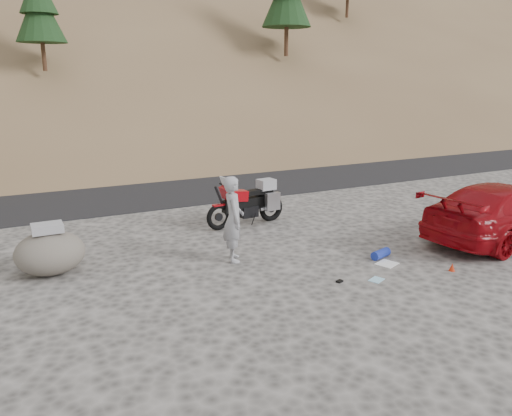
{
  "coord_description": "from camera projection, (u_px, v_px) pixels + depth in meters",
  "views": [
    {
      "loc": [
        -5.67,
        -9.01,
        3.93
      ],
      "look_at": [
        -0.71,
        1.01,
        1.0
      ],
      "focal_mm": 35.0,
      "sensor_mm": 36.0,
      "label": 1
    }
  ],
  "objects": [
    {
      "name": "ground",
      "position": [
        304.0,
        257.0,
        11.24
      ],
      "size": [
        140.0,
        140.0,
        0.0
      ],
      "primitive_type": "plane",
      "color": "#42403D",
      "rests_on": "ground"
    },
    {
      "name": "gear_funnel",
      "position": [
        452.0,
        267.0,
        10.44
      ],
      "size": [
        0.16,
        0.16,
        0.17
      ],
      "primitive_type": "cone",
      "rotation": [
        0.0,
        0.0,
        0.31
      ],
      "color": "#B3250B",
      "rests_on": "ground"
    },
    {
      "name": "road",
      "position": [
        180.0,
        184.0,
        19.04
      ],
      "size": [
        120.0,
        7.0,
        0.05
      ],
      "primitive_type": "cube",
      "color": "black",
      "rests_on": "ground"
    },
    {
      "name": "boulder",
      "position": [
        50.0,
        252.0,
        10.2
      ],
      "size": [
        1.59,
        1.42,
        1.08
      ],
      "rotation": [
        0.0,
        0.0,
        -0.19
      ],
      "color": "#544E48",
      "rests_on": "ground"
    },
    {
      "name": "gear_blue_mat",
      "position": [
        381.0,
        254.0,
        11.18
      ],
      "size": [
        0.55,
        0.35,
        0.2
      ],
      "primitive_type": "cylinder",
      "rotation": [
        0.0,
        1.57,
        0.3
      ],
      "color": "#192C9B",
      "rests_on": "ground"
    },
    {
      "name": "motorcycle",
      "position": [
        249.0,
        203.0,
        13.63
      ],
      "size": [
        2.42,
        0.87,
        1.44
      ],
      "rotation": [
        0.0,
        0.0,
        0.12
      ],
      "color": "black",
      "rests_on": "ground"
    },
    {
      "name": "gear_bottle",
      "position": [
        459.0,
        242.0,
        11.93
      ],
      "size": [
        0.1,
        0.1,
        0.22
      ],
      "primitive_type": "cylinder",
      "rotation": [
        0.0,
        0.0,
        -0.35
      ],
      "color": "#192C9B",
      "rests_on": "ground"
    },
    {
      "name": "gear_blue_cloth",
      "position": [
        377.0,
        280.0,
        9.98
      ],
      "size": [
        0.37,
        0.33,
        0.01
      ],
      "primitive_type": "cube",
      "rotation": [
        0.0,
        0.0,
        0.42
      ],
      "color": "#96CCE8",
      "rests_on": "ground"
    },
    {
      "name": "gear_glove_a",
      "position": [
        340.0,
        281.0,
        9.88
      ],
      "size": [
        0.15,
        0.13,
        0.04
      ],
      "primitive_type": "cube",
      "rotation": [
        0.0,
        0.0,
        0.29
      ],
      "color": "black",
      "rests_on": "ground"
    },
    {
      "name": "gear_white_cloth",
      "position": [
        387.0,
        264.0,
        10.85
      ],
      "size": [
        0.53,
        0.51,
        0.01
      ],
      "primitive_type": "cube",
      "rotation": [
        0.0,
        0.0,
        0.37
      ],
      "color": "white",
      "rests_on": "ground"
    },
    {
      "name": "red_car",
      "position": [
        502.0,
        239.0,
        12.53
      ],
      "size": [
        5.06,
        2.53,
        1.41
      ],
      "primitive_type": "imported",
      "rotation": [
        0.0,
        0.0,
        1.69
      ],
      "color": "maroon",
      "rests_on": "ground"
    },
    {
      "name": "man",
      "position": [
        234.0,
        260.0,
        11.09
      ],
      "size": [
        0.64,
        0.79,
        1.9
      ],
      "primitive_type": "imported",
      "rotation": [
        0.0,
        0.0,
        1.27
      ],
      "color": "#949398",
      "rests_on": "ground"
    }
  ]
}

